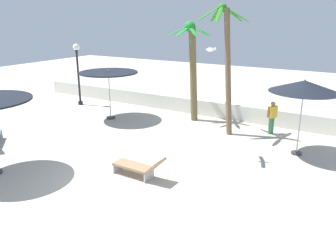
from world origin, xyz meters
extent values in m
plane|color=beige|center=(0.00, 0.00, 0.00)|extent=(56.00, 56.00, 0.00)
cube|color=silver|center=(0.00, 8.32, 0.42)|extent=(25.20, 0.30, 0.83)
cylinder|color=#333338|center=(4.50, 5.22, 0.04)|extent=(0.40, 0.40, 0.08)
cylinder|color=#A5A5AD|center=(4.50, 5.22, 1.27)|extent=(0.05, 0.05, 2.54)
cone|color=black|center=(4.50, 5.22, 2.71)|extent=(2.56, 2.56, 0.44)
sphere|color=#99999E|center=(4.50, 5.22, 2.93)|extent=(0.08, 0.08, 0.08)
cylinder|color=#333338|center=(-4.93, 5.24, 0.04)|extent=(0.46, 0.46, 0.08)
cylinder|color=#A5A5AD|center=(-4.93, 5.24, 1.24)|extent=(0.05, 0.05, 2.48)
cylinder|color=black|center=(-4.93, 5.24, 2.46)|extent=(3.00, 3.00, 0.06)
sphere|color=#99999E|center=(-4.93, 5.24, 2.56)|extent=(0.08, 0.08, 0.08)
cylinder|color=brown|center=(-1.09, 7.26, 2.36)|extent=(0.59, 0.35, 4.72)
sphere|color=#218A32|center=(-1.34, 7.26, 4.71)|extent=(0.56, 0.56, 0.56)
ellipsoid|color=#218A32|center=(-0.77, 7.23, 4.51)|extent=(1.08, 0.25, 0.50)
ellipsoid|color=#218A32|center=(-0.92, 7.64, 4.51)|extent=(0.92, 0.87, 0.50)
ellipsoid|color=#218A32|center=(-1.45, 7.81, 4.51)|extent=(0.41, 1.09, 0.50)
ellipsoid|color=#218A32|center=(-1.83, 7.54, 4.51)|extent=(1.03, 0.70, 0.50)
ellipsoid|color=#218A32|center=(-1.79, 6.91, 4.51)|extent=(0.97, 0.80, 0.50)
ellipsoid|color=#218A32|center=(-1.42, 6.69, 4.51)|extent=(0.35, 1.09, 0.50)
ellipsoid|color=#218A32|center=(-0.94, 6.85, 4.51)|extent=(0.89, 0.90, 0.50)
cylinder|color=brown|center=(1.19, 6.08, 2.77)|extent=(0.65, 0.25, 5.54)
sphere|color=#2A7F24|center=(0.78, 6.08, 5.54)|extent=(0.39, 0.39, 0.39)
ellipsoid|color=#2A7F24|center=(1.42, 6.12, 5.28)|extent=(1.15, 0.26, 0.70)
ellipsoid|color=#2A7F24|center=(1.09, 6.65, 5.28)|extent=(0.72, 1.09, 0.70)
ellipsoid|color=#2A7F24|center=(0.32, 6.53, 5.28)|extent=(0.96, 0.93, 0.70)
ellipsoid|color=#2A7F24|center=(0.32, 5.64, 5.28)|extent=(0.96, 0.93, 0.70)
ellipsoid|color=#2A7F24|center=(0.92, 5.46, 5.28)|extent=(0.44, 1.15, 0.70)
cylinder|color=black|center=(-8.46, 6.58, 0.10)|extent=(0.28, 0.28, 0.20)
cylinder|color=black|center=(-8.46, 6.58, 1.64)|extent=(0.12, 0.12, 3.29)
cylinder|color=black|center=(-8.46, 6.58, 3.29)|extent=(0.22, 0.22, 0.06)
sphere|color=white|center=(-8.46, 6.58, 3.48)|extent=(0.39, 0.39, 0.39)
cube|color=#B7B7BC|center=(-0.56, 0.46, 0.17)|extent=(0.05, 0.55, 0.35)
cube|color=#B7B7BC|center=(0.74, 0.44, 0.17)|extent=(0.05, 0.55, 0.35)
cube|color=#8C6B4C|center=(0.09, 0.45, 0.35)|extent=(1.41, 0.57, 0.08)
cube|color=#8C6B4C|center=(1.02, 0.43, 0.58)|extent=(0.53, 0.56, 0.51)
cylinder|color=#3F8C59|center=(3.06, 7.18, 0.39)|extent=(0.12, 0.12, 0.77)
cylinder|color=#3F8C59|center=(2.97, 7.05, 0.39)|extent=(0.12, 0.12, 0.77)
cube|color=gold|center=(3.01, 7.11, 1.04)|extent=(0.41, 0.43, 0.55)
sphere|color=#936B4C|center=(3.01, 7.11, 1.42)|extent=(0.21, 0.21, 0.21)
cylinder|color=#936B4C|center=(3.16, 7.31, 1.07)|extent=(0.08, 0.08, 0.49)
cylinder|color=#936B4C|center=(2.87, 6.92, 1.07)|extent=(0.08, 0.08, 0.49)
ellipsoid|color=white|center=(1.54, 3.25, 4.05)|extent=(0.34, 0.23, 0.12)
sphere|color=white|center=(1.70, 3.31, 4.08)|extent=(0.10, 0.10, 0.10)
cube|color=silver|center=(1.44, 3.50, 4.07)|extent=(0.32, 0.54, 0.14)
cube|color=silver|center=(1.63, 3.00, 4.07)|extent=(0.32, 0.54, 0.10)
camera|label=1|loc=(6.34, -7.76, 5.13)|focal=35.55mm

